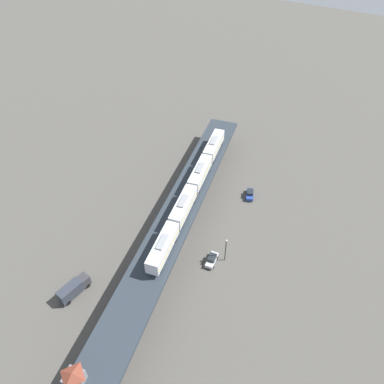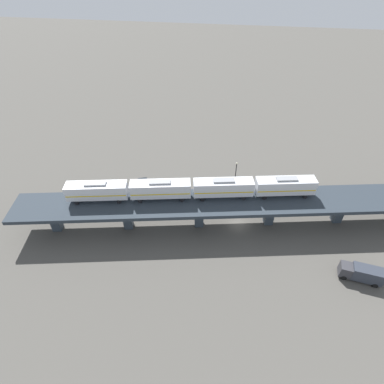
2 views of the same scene
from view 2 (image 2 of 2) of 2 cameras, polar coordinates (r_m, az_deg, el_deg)
The scene contains 7 objects.
ground_plane at distance 66.15m, azimuth 8.72°, elevation -5.89°, with size 400.00×400.00×0.00m, color #4C4944.
elevated_viaduct at distance 62.22m, azimuth 9.09°, elevation -2.28°, with size 26.45×91.84×6.55m.
subway_train at distance 59.93m, azimuth -0.00°, elevation 0.76°, with size 12.60×49.37×4.45m.
street_car_blue at distance 75.43m, azimuth -9.25°, elevation 1.79°, with size 3.24×4.75×1.89m.
street_car_silver at distance 73.49m, azimuth 9.61°, elevation 0.54°, with size 2.43×4.61×1.89m.
delivery_truck at distance 62.95m, azimuth 29.64°, elevation -13.26°, with size 3.26×7.45×3.20m.
street_lamp at distance 73.28m, azimuth 8.34°, elevation 3.73°, with size 0.44×0.44×6.94m.
Camera 2 is at (46.31, -2.71, 47.16)m, focal length 28.00 mm.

